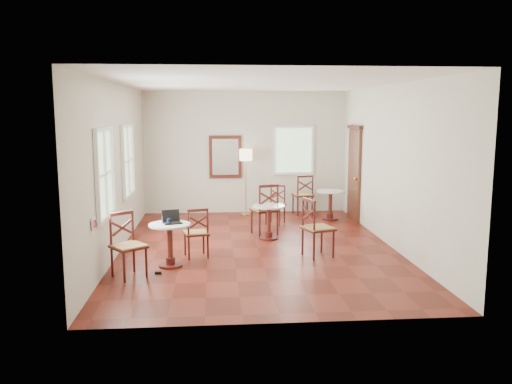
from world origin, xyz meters
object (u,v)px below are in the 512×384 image
chair_near_a (196,233)px  chair_mid_a (265,209)px  power_adapter (158,273)px  cafe_table_near (170,240)px  chair_back_b (276,205)px  laptop (172,220)px  water_glass (163,219)px  cafe_table_back (330,202)px  cafe_table_mid (269,218)px  mouse (168,224)px  chair_back_a (303,195)px  chair_near_b (128,245)px  floor_lamp (246,159)px  navy_mug (169,221)px  chair_mid_b (317,228)px

chair_near_a → chair_mid_a: bearing=-144.4°
chair_mid_a → power_adapter: size_ratio=10.74×
cafe_table_near → power_adapter: 0.59m
chair_back_b → laptop: (-2.07, -3.08, 0.33)m
cafe_table_near → chair_back_b: bearing=56.3°
water_glass → cafe_table_back: bearing=43.2°
cafe_table_mid → mouse: mouse is taller
chair_back_a → chair_back_b: size_ratio=1.13×
chair_near_a → chair_near_b: 1.41m
chair_mid_a → water_glass: chair_mid_a is taller
chair_near_b → chair_mid_a: (2.35, 2.58, 0.03)m
chair_near_b → chair_mid_a: 3.49m
chair_near_a → chair_back_a: chair_back_a is taller
chair_back_b → floor_lamp: 1.54m
cafe_table_near → cafe_table_mid: 2.47m
mouse → navy_mug: 0.11m
chair_mid_a → chair_back_a: 2.36m
chair_back_a → power_adapter: 5.50m
chair_near_b → chair_mid_b: (3.08, 0.87, 0.02)m
cafe_table_mid → laptop: 2.43m
chair_mid_b → floor_lamp: (-0.99, 3.83, 0.85)m
laptop → chair_mid_b: bearing=-10.8°
water_glass → cafe_table_near: bearing=-54.4°
chair_back_a → mouse: bearing=46.5°
chair_mid_b → water_glass: size_ratio=9.20×
chair_back_a → power_adapter: size_ratio=10.03×
cafe_table_back → chair_mid_a: bearing=-140.7°
mouse → cafe_table_near: bearing=64.6°
floor_lamp → laptop: (-1.46, -4.16, -0.60)m
chair_back_a → navy_mug: bearing=45.9°
chair_back_a → cafe_table_mid: bearing=56.7°
cafe_table_near → water_glass: size_ratio=6.34×
cafe_table_back → chair_near_b: size_ratio=0.69×
floor_lamp → navy_mug: (-1.51, -4.19, -0.61)m
chair_near_a → water_glass: (-0.52, -0.36, 0.33)m
navy_mug → chair_back_a: bearing=54.9°
power_adapter → chair_near_a: bearing=57.3°
chair_back_b → power_adapter: chair_back_b is taller
cafe_table_mid → power_adapter: size_ratio=6.89×
cafe_table_mid → chair_back_a: size_ratio=0.69×
cafe_table_back → floor_lamp: size_ratio=0.42×
cafe_table_mid → power_adapter: (-1.95, -2.09, -0.40)m
chair_mid_b → water_glass: chair_mid_b is taller
chair_near_b → navy_mug: chair_near_b is taller
chair_near_a → mouse: chair_near_a is taller
water_glass → power_adapter: bearing=-95.7°
chair_mid_b → floor_lamp: floor_lamp is taller
chair_back_b → mouse: size_ratio=8.01×
chair_near_a → laptop: (-0.38, -0.45, 0.32)m
chair_mid_a → laptop: 2.68m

